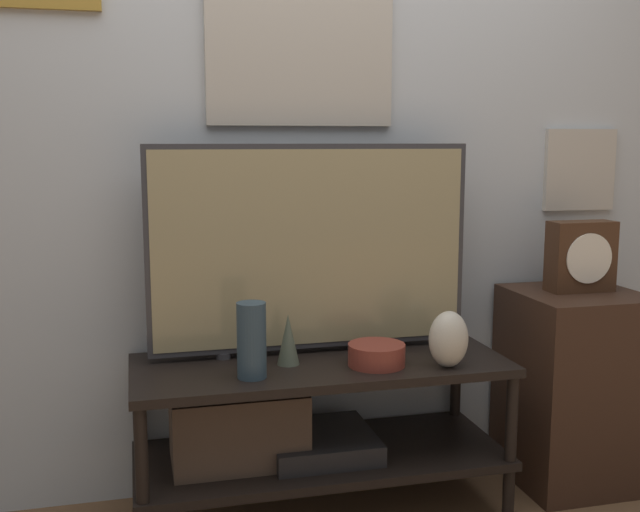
# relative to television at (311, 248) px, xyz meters

# --- Properties ---
(wall_back) EXTENTS (6.40, 0.08, 2.70)m
(wall_back) POSITION_rel_television_xyz_m (0.01, 0.19, 0.44)
(wall_back) COLOR #B2BCC6
(wall_back) RESTS_ON ground_plane
(media_console) EXTENTS (1.26, 0.50, 0.55)m
(media_console) POSITION_rel_television_xyz_m (-0.10, -0.11, -0.57)
(media_console) COLOR black
(media_console) RESTS_ON ground_plane
(television) EXTENTS (1.12, 0.05, 0.73)m
(television) POSITION_rel_television_xyz_m (0.00, 0.00, 0.00)
(television) COLOR #333338
(television) RESTS_ON media_console
(vase_slim_bronze) EXTENTS (0.07, 0.07, 0.17)m
(vase_slim_bronze) POSITION_rel_television_xyz_m (-0.11, -0.12, -0.29)
(vase_slim_bronze) COLOR #4C5647
(vase_slim_bronze) RESTS_ON media_console
(vase_wide_bowl) EXTENTS (0.19, 0.19, 0.07)m
(vase_wide_bowl) POSITION_rel_television_xyz_m (0.17, -0.20, -0.34)
(vase_wide_bowl) COLOR brown
(vase_wide_bowl) RESTS_ON media_console
(vase_tall_ceramic) EXTENTS (0.09, 0.09, 0.24)m
(vase_tall_ceramic) POSITION_rel_television_xyz_m (-0.25, -0.23, -0.25)
(vase_tall_ceramic) COLOR #2D4251
(vase_tall_ceramic) RESTS_ON media_console
(vase_urn_stoneware) EXTENTS (0.13, 0.11, 0.19)m
(vase_urn_stoneware) POSITION_rel_television_xyz_m (0.40, -0.27, -0.28)
(vase_urn_stoneware) COLOR beige
(vase_urn_stoneware) RESTS_ON media_console
(candle_jar) EXTENTS (0.08, 0.08, 0.12)m
(candle_jar) POSITION_rel_television_xyz_m (0.44, -0.16, -0.31)
(candle_jar) COLOR silver
(candle_jar) RESTS_ON media_console
(side_table) EXTENTS (0.45, 0.45, 0.73)m
(side_table) POSITION_rel_television_xyz_m (0.99, -0.08, -0.55)
(side_table) COLOR #382319
(side_table) RESTS_ON ground_plane
(mantel_clock) EXTENTS (0.24, 0.11, 0.26)m
(mantel_clock) POSITION_rel_television_xyz_m (1.01, -0.06, -0.06)
(mantel_clock) COLOR #422819
(mantel_clock) RESTS_ON side_table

